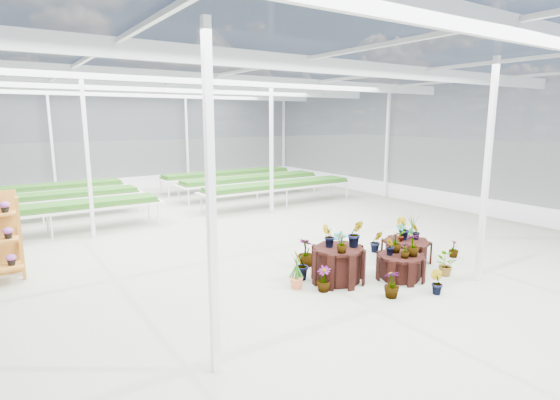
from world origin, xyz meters
TOP-DOWN VIEW (x-y plane):
  - ground_plane at (0.00, 0.00)m, footprint 24.00×24.00m
  - greenhouse_shell at (0.00, 0.00)m, footprint 18.00×24.00m
  - steel_frame at (0.00, 0.00)m, footprint 18.00×24.00m
  - nursery_benches at (0.00, 7.20)m, footprint 16.00×7.00m
  - plinth_tall at (0.50, -2.45)m, footprint 1.27×1.27m
  - plinth_mid at (1.70, -3.05)m, footprint 1.28×1.28m
  - plinth_low at (2.70, -2.35)m, footprint 1.22×1.22m
  - nursery_plants at (1.59, -2.32)m, footprint 4.70×3.10m

SIDE VIEW (x-z plane):
  - ground_plane at x=0.00m, z-range 0.00..0.00m
  - plinth_low at x=2.70m, z-range 0.00..0.50m
  - plinth_mid at x=1.70m, z-range 0.00..0.52m
  - plinth_tall at x=0.50m, z-range 0.00..0.73m
  - nursery_benches at x=0.00m, z-range 0.00..0.84m
  - nursery_plants at x=1.59m, z-range -0.16..1.14m
  - greenhouse_shell at x=0.00m, z-range 0.00..4.50m
  - steel_frame at x=0.00m, z-range 0.00..4.50m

